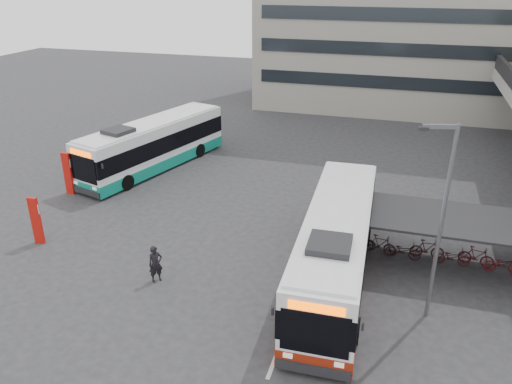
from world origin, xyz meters
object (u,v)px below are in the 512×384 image
(pedestrian, at_px, (156,264))
(lamp_post, at_px, (440,214))
(bus_main, at_px, (336,247))
(bus_teal, at_px, (154,145))

(pedestrian, distance_m, lamp_post, 12.48)
(lamp_post, bearing_deg, bus_main, 144.82)
(bus_main, distance_m, bus_teal, 18.12)
(bus_main, distance_m, pedestrian, 8.27)
(bus_main, relative_size, lamp_post, 1.56)
(bus_main, bearing_deg, bus_teal, 142.04)
(bus_teal, bearing_deg, pedestrian, -46.51)
(bus_teal, distance_m, lamp_post, 22.49)
(bus_main, height_order, lamp_post, lamp_post)
(pedestrian, bearing_deg, bus_main, -28.93)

